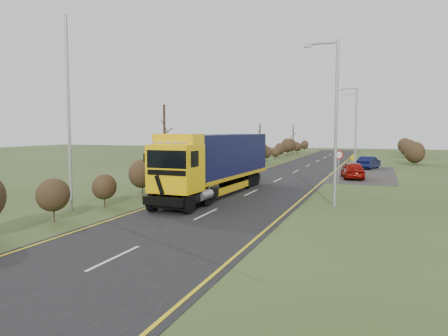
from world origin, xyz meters
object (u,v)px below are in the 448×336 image
at_px(car_red_hatchback, 353,170).
at_px(car_blue_sedan, 369,163).
at_px(speed_sign, 339,160).
at_px(streetlight_near, 334,116).
at_px(lorry, 216,160).

distance_m(car_red_hatchback, car_blue_sedan, 10.75).
bearing_deg(car_blue_sedan, speed_sign, 97.27).
relative_size(streetlight_near, speed_sign, 3.54).
bearing_deg(car_red_hatchback, speed_sign, 62.16).
distance_m(car_red_hatchback, speed_sign, 3.23).
height_order(car_red_hatchback, speed_sign, speed_sign).
bearing_deg(car_red_hatchback, car_blue_sedan, -105.08).
relative_size(lorry, speed_sign, 5.66).
height_order(lorry, speed_sign, lorry).
xyz_separation_m(car_blue_sedan, speed_sign, (-1.97, -13.59, 1.15)).
bearing_deg(lorry, car_red_hatchback, 62.03).
bearing_deg(car_red_hatchback, lorry, 49.47).
relative_size(car_red_hatchback, speed_sign, 1.69).
height_order(lorry, car_red_hatchback, lorry).
height_order(lorry, streetlight_near, streetlight_near).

